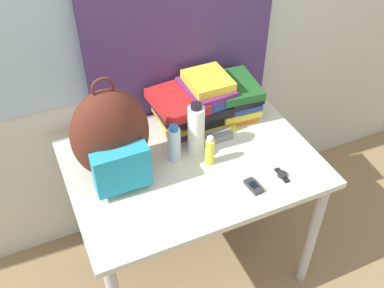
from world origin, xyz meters
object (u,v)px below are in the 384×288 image
object	(u,v)px
backpack	(111,138)
wristwatch	(282,175)
sunscreen_bottle	(210,151)
book_stack_left	(178,111)
cell_phone	(254,186)
sports_bottle	(196,129)
book_stack_center	(208,99)
book_stack_right	(234,97)
sunglasses_case	(216,137)
water_bottle	(174,144)

from	to	relation	value
backpack	wristwatch	bearing A→B (deg)	-25.18
sunscreen_bottle	wristwatch	xyz separation A→B (m)	(0.25, -0.20, -0.06)
book_stack_left	cell_phone	size ratio (longest dim) A/B	3.11
sports_bottle	sunscreen_bottle	bearing A→B (deg)	-78.40
book_stack_center	book_stack_right	size ratio (longest dim) A/B	0.98
sports_bottle	wristwatch	size ratio (longest dim) A/B	2.79
cell_phone	sunglasses_case	world-z (taller)	sunglasses_case
book_stack_center	book_stack_right	bearing A→B (deg)	0.43
sunscreen_bottle	sunglasses_case	distance (m)	0.17
book_stack_center	wristwatch	xyz separation A→B (m)	(0.13, -0.48, -0.12)
book_stack_left	sunscreen_bottle	size ratio (longest dim) A/B	1.95
water_bottle	cell_phone	xyz separation A→B (m)	(0.23, -0.30, -0.08)
book_stack_right	water_bottle	xyz separation A→B (m)	(-0.40, -0.20, -0.01)
book_stack_left	water_bottle	distance (m)	0.21
water_bottle	sports_bottle	world-z (taller)	sports_bottle
cell_phone	wristwatch	distance (m)	0.15
book_stack_right	water_bottle	distance (m)	0.45
book_stack_center	water_bottle	bearing A→B (deg)	-142.63
book_stack_left	wristwatch	bearing A→B (deg)	-59.38
cell_phone	backpack	bearing A→B (deg)	147.70
book_stack_left	sports_bottle	distance (m)	0.18
backpack	water_bottle	distance (m)	0.29
sunscreen_bottle	cell_phone	size ratio (longest dim) A/B	1.60
book_stack_right	sunscreen_bottle	bearing A→B (deg)	-133.67
wristwatch	sunscreen_bottle	bearing A→B (deg)	141.35
book_stack_left	book_stack_right	size ratio (longest dim) A/B	1.00
book_stack_center	sports_bottle	distance (m)	0.23
sunscreen_bottle	cell_phone	distance (m)	0.24
book_stack_left	wristwatch	world-z (taller)	book_stack_left
backpack	sports_bottle	size ratio (longest dim) A/B	1.85
sports_bottle	wristwatch	bearing A→B (deg)	-47.94
sports_bottle	sunglasses_case	xyz separation A→B (m)	(0.12, 0.03, -0.11)
water_bottle	sports_bottle	xyz separation A→B (m)	(0.11, 0.01, 0.04)
book_stack_left	sports_bottle	world-z (taller)	sports_bottle
sunglasses_case	book_stack_center	bearing A→B (deg)	80.11
book_stack_right	sports_bottle	bearing A→B (deg)	-147.74
cell_phone	wristwatch	xyz separation A→B (m)	(0.15, 0.01, -0.00)
water_bottle	cell_phone	distance (m)	0.39
sunscreen_bottle	book_stack_right	bearing A→B (deg)	46.33
book_stack_left	cell_phone	world-z (taller)	book_stack_left
sports_bottle	backpack	bearing A→B (deg)	179.53
water_bottle	sports_bottle	distance (m)	0.12
book_stack_left	backpack	bearing A→B (deg)	-154.06
sports_bottle	cell_phone	world-z (taller)	sports_bottle
book_stack_right	book_stack_center	bearing A→B (deg)	-179.57
book_stack_center	sports_bottle	size ratio (longest dim) A/B	1.09
book_stack_left	book_stack_right	distance (m)	0.30
sports_bottle	wristwatch	world-z (taller)	sports_bottle
backpack	wristwatch	world-z (taller)	backpack
book_stack_center	cell_phone	xyz separation A→B (m)	(-0.02, -0.49, -0.11)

